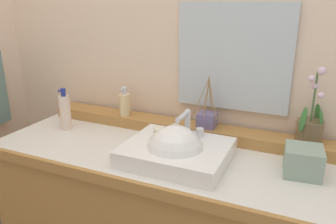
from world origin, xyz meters
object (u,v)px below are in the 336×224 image
Objects in this scene: lotion_bottle at (65,112)px; tissue_box at (303,161)px; reed_diffuser at (207,119)px; soap_dispenser at (125,104)px; soap_bar at (161,130)px; potted_plant at (310,125)px; sink_basin at (176,153)px.

lotion_bottle reaches higher than tissue_box.
reed_diffuser is 0.46m from tissue_box.
lotion_bottle reaches higher than soap_dispenser.
potted_plant is (0.58, 0.20, 0.04)m from soap_bar.
potted_plant is at bearing 2.37° from soap_dispenser.
soap_dispenser is 0.72× the size of lotion_bottle.
lotion_bottle is 1.58× the size of tissue_box.
sink_basin is 1.96× the size of lotion_bottle.
sink_basin is at bearing -147.70° from potted_plant.
potted_plant is 2.40× the size of tissue_box.
sink_basin is 0.47m from soap_dispenser.
soap_dispenser is at bearing 149.87° from soap_bar.
sink_basin is 2.71× the size of soap_dispenser.
potted_plant is 0.86m from soap_dispenser.
potted_plant is at bearing 18.62° from soap_bar.
lotion_bottle is (-0.67, -0.18, -0.00)m from reed_diffuser.
tissue_box is at bearing -1.00° from soap_bar.
reed_diffuser reaches higher than soap_bar.
sink_basin is at bearing -42.53° from soap_bar.
tissue_box is (-0.01, -0.21, -0.07)m from potted_plant.
lotion_bottle is (-1.10, -0.20, -0.03)m from potted_plant.
sink_basin reaches higher than tissue_box.
soap_bar is 0.32m from soap_dispenser.
soap_dispenser is at bearing 33.81° from lotion_bottle.
tissue_box is (0.85, -0.17, -0.06)m from soap_dispenser.
sink_basin is 0.16m from soap_bar.
lotion_bottle is at bearing -146.19° from soap_dispenser.
soap_bar is at bearing 179.00° from tissue_box.
tissue_box is (0.46, 0.09, 0.02)m from sink_basin.
potted_plant reaches higher than tissue_box.
sink_basin is 0.47m from tissue_box.
potted_plant is (0.47, 0.30, 0.09)m from sink_basin.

